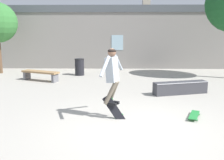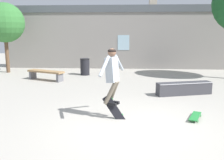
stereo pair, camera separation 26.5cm
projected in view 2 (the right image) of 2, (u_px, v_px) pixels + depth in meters
name	position (u px, v px, depth m)	size (l,w,h in m)	color
ground_plane	(129.00, 126.00, 6.04)	(40.00, 40.00, 0.00)	#A39E93
building_backdrop	(129.00, 36.00, 15.23)	(15.92, 0.52, 4.91)	gray
tree_left	(5.00, 23.00, 13.54)	(2.15, 2.15, 3.81)	brown
park_bench	(46.00, 73.00, 11.72)	(1.90, 1.15, 0.46)	#99754C
skate_ledge	(184.00, 88.00, 9.06)	(2.07, 0.94, 0.46)	#38383D
trash_bin	(85.00, 66.00, 13.13)	(0.52, 0.52, 0.87)	black
skater	(112.00, 72.00, 6.42)	(0.60, 1.22, 1.47)	#9EA8B2
skateboard_flipping	(114.00, 109.00, 6.54)	(0.63, 0.22, 0.77)	black
skateboard_resting	(195.00, 116.00, 6.57)	(0.50, 0.80, 0.08)	#237F38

